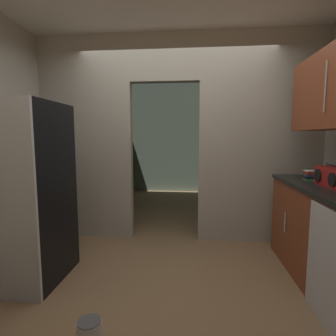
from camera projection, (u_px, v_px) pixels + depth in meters
ground at (168, 286)px, 2.51m from camera, size 20.00×20.00×0.00m
kitchen_partition at (179, 134)px, 3.54m from camera, size 3.71×0.12×2.71m
adjoining_room_shell at (183, 138)px, 5.74m from camera, size 3.71×3.30×2.71m
refrigerator at (20, 193)px, 2.55m from camera, size 0.79×0.79×1.71m
lower_cabinet_run at (336, 239)px, 2.41m from camera, size 0.66×1.77×0.94m
dishwasher at (326, 267)px, 1.96m from camera, size 0.02×0.56×0.88m
boombox at (334, 178)px, 2.40m from camera, size 0.17×0.44×0.20m
book_stack at (311, 175)px, 2.80m from camera, size 0.14×0.17×0.11m
paint_can at (89, 333)px, 1.78m from camera, size 0.16×0.16×0.17m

